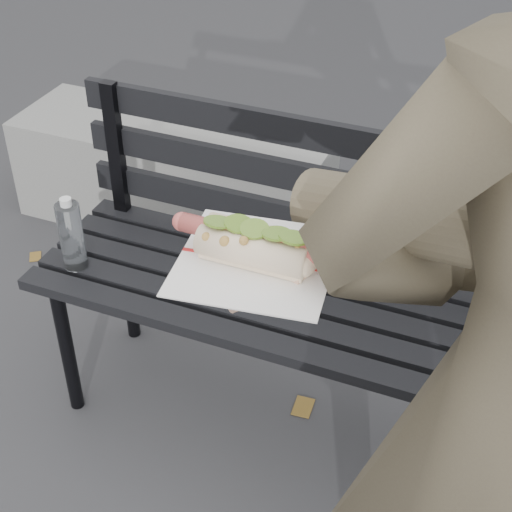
% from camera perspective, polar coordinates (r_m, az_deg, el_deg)
% --- Properties ---
extents(park_bench, '(1.50, 0.44, 0.88)m').
position_cam_1_polar(park_bench, '(2.01, 4.64, -1.14)').
color(park_bench, black).
rests_on(park_bench, ground).
extents(concrete_block, '(1.20, 0.40, 0.40)m').
position_cam_1_polar(concrete_block, '(3.04, -6.06, 5.76)').
color(concrete_block, slate).
rests_on(concrete_block, ground).
extents(held_hotdog, '(0.62, 0.31, 0.20)m').
position_cam_1_polar(held_hotdog, '(0.95, 12.00, 1.18)').
color(held_hotdog, '#4E4434').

